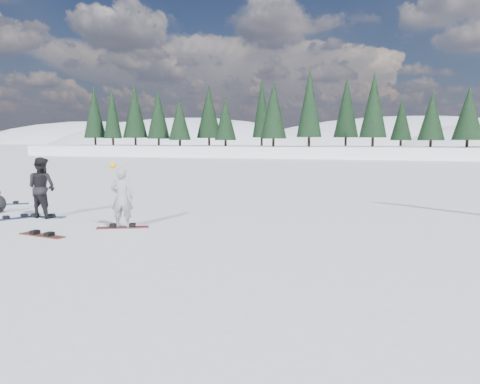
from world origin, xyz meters
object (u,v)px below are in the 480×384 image
object	(u,v)px
snowboarder_woman	(122,198)
snowboard_loose_a	(15,218)
snowboarder_man	(42,188)
snowboard_loose_b	(42,235)
snowboard_loose_c	(8,204)

from	to	relation	value
snowboarder_woman	snowboard_loose_a	bearing A→B (deg)	-21.19
snowboard_loose_a	snowboarder_man	bearing A→B (deg)	-23.35
snowboard_loose_a	snowboard_loose_b	distance (m)	3.39
snowboard_loose_c	snowboard_loose_b	bearing A→B (deg)	-72.86
snowboarder_woman	snowboard_loose_c	size ratio (longest dim) A/B	1.30
snowboarder_woman	snowboarder_man	distance (m)	3.62
snowboarder_man	snowboard_loose_a	bearing A→B (deg)	38.86
snowboarder_man	snowboard_loose_a	xyz separation A→B (m)	(-0.71, -0.47, -0.99)
snowboarder_man	snowboard_loose_b	size ratio (longest dim) A/B	1.34
snowboard_loose_c	snowboarder_woman	bearing A→B (deg)	-55.90
snowboarder_man	snowboard_loose_c	distance (m)	4.19
snowboarder_woman	snowboard_loose_a	distance (m)	4.33
snowboarder_woman	snowboard_loose_b	bearing A→B (deg)	31.54
snowboarder_woman	snowboard_loose_c	world-z (taller)	snowboarder_woman
snowboarder_woman	snowboard_loose_b	distance (m)	2.39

